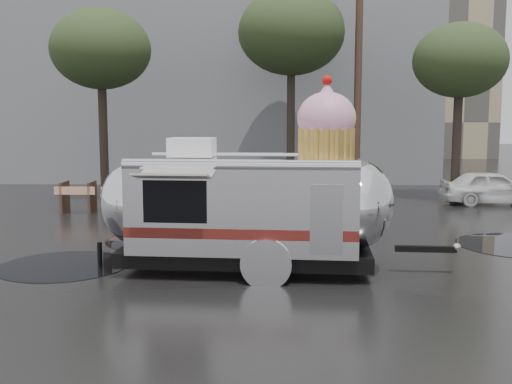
{
  "coord_description": "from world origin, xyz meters",
  "views": [
    {
      "loc": [
        -0.9,
        -9.09,
        3.08
      ],
      "look_at": [
        -1.14,
        2.79,
        1.58
      ],
      "focal_mm": 42.0,
      "sensor_mm": 36.0,
      "label": 1
    }
  ],
  "objects": [
    {
      "name": "ground",
      "position": [
        0.0,
        0.0,
        0.0
      ],
      "size": [
        120.0,
        120.0,
        0.0
      ],
      "primitive_type": "plane",
      "color": "black",
      "rests_on": "ground"
    },
    {
      "name": "puddles",
      "position": [
        0.82,
        3.01,
        0.01
      ],
      "size": [
        13.25,
        9.93,
        0.01
      ],
      "color": "black",
      "rests_on": "ground"
    },
    {
      "name": "grey_building",
      "position": [
        -4.0,
        24.0,
        6.5
      ],
      "size": [
        22.0,
        12.0,
        13.0
      ],
      "primitive_type": "cube",
      "color": "slate",
      "rests_on": "ground"
    },
    {
      "name": "utility_pole",
      "position": [
        2.5,
        14.0,
        4.62
      ],
      "size": [
        1.6,
        0.28,
        9.0
      ],
      "color": "#473323",
      "rests_on": "ground"
    },
    {
      "name": "tree_left",
      "position": [
        -7.0,
        13.0,
        5.48
      ],
      "size": [
        3.64,
        3.64,
        6.95
      ],
      "color": "#382D26",
      "rests_on": "ground"
    },
    {
      "name": "tree_mid",
      "position": [
        0.0,
        15.0,
        6.34
      ],
      "size": [
        4.2,
        4.2,
        8.03
      ],
      "color": "#382D26",
      "rests_on": "ground"
    },
    {
      "name": "tree_right",
      "position": [
        6.0,
        13.0,
        5.06
      ],
      "size": [
        3.36,
        3.36,
        6.42
      ],
      "color": "#382D26",
      "rests_on": "ground"
    },
    {
      "name": "barricade_row",
      "position": [
        -5.55,
        9.96,
        0.52
      ],
      "size": [
        4.3,
        0.8,
        1.0
      ],
      "color": "#473323",
      "rests_on": "ground"
    },
    {
      "name": "airstream_trailer",
      "position": [
        -1.25,
        2.78,
        1.39
      ],
      "size": [
        7.34,
        2.95,
        3.96
      ],
      "rotation": [
        0.0,
        0.0,
        -0.08
      ],
      "color": "silver",
      "rests_on": "ground"
    }
  ]
}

